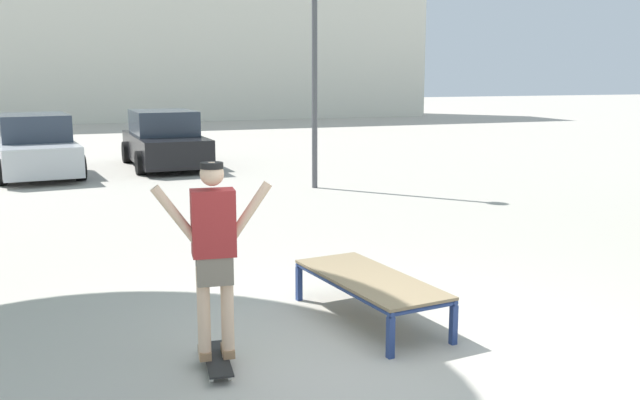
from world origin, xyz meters
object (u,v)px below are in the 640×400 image
Objects in this scene: skate_box at (370,281)px; car_black at (165,141)px; car_silver at (36,147)px; light_post at (315,9)px; skateboard at (217,359)px; skater at (214,247)px.

car_black reaches higher than skate_box.
car_silver is 7.79m from light_post.
skater reaches higher than skateboard.
car_black is (3.21, 0.60, 0.00)m from car_silver.
skateboard is 13.67m from car_black.
car_black is at bearing 91.51° from skate_box.
car_silver reaches higher than skate_box.
car_black reaches higher than skateboard.
light_post reaches higher than skate_box.
skater is 0.39× the size of car_silver.
skate_box is at bearing -88.49° from car_black.
light_post is (2.28, 8.22, 3.41)m from skate_box.
light_post is at bearing 65.78° from skateboard.
skater is 0.40× the size of car_black.
light_post is (2.62, -4.71, 3.13)m from car_black.
skate_box is 12.83m from car_silver.
light_post reaches higher than car_silver.
skater is at bearing -95.76° from car_black.
skate_box is at bearing -105.50° from light_post.
skater is at bearing 84.40° from skateboard.
car_black is 0.73× the size of light_post.
car_silver and car_black have the same top height.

